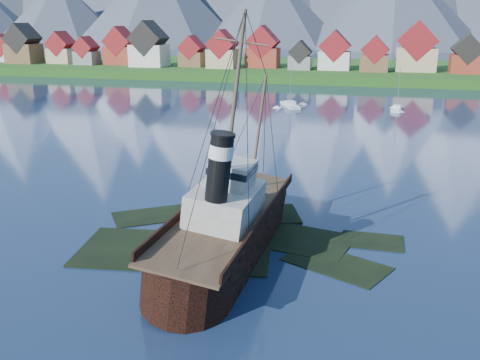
# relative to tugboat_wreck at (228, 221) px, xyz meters

# --- Properties ---
(ground) EXTENTS (1400.00, 1400.00, 0.00)m
(ground) POSITION_rel_tugboat_wreck_xyz_m (-1.80, 0.47, -2.91)
(ground) COLOR #16243E
(ground) RESTS_ON ground
(shoal) EXTENTS (31.71, 21.24, 1.14)m
(shoal) POSITION_rel_tugboat_wreck_xyz_m (-0.02, 2.62, -3.26)
(shoal) COLOR black
(shoal) RESTS_ON ground
(shore_bank) EXTENTS (600.00, 80.00, 3.20)m
(shore_bank) POSITION_rel_tugboat_wreck_xyz_m (-1.80, 170.47, -2.91)
(shore_bank) COLOR #184814
(shore_bank) RESTS_ON ground
(seawall) EXTENTS (600.00, 2.50, 2.00)m
(seawall) POSITION_rel_tugboat_wreck_xyz_m (-1.80, 132.47, -2.91)
(seawall) COLOR #3F3D38
(seawall) RESTS_ON ground
(town) EXTENTS (250.96, 16.69, 17.30)m
(town) POSITION_rel_tugboat_wreck_xyz_m (-34.92, 152.66, 6.08)
(town) COLOR maroon
(town) RESTS_ON ground
(tugboat_wreck) EXTENTS (6.77, 29.18, 23.12)m
(tugboat_wreck) POSITION_rel_tugboat_wreck_xyz_m (0.00, 0.00, 0.00)
(tugboat_wreck) COLOR black
(tugboat_wreck) RESTS_ON ground
(sailboat_d) EXTENTS (3.12, 8.00, 10.63)m
(sailboat_d) POSITION_rel_tugboat_wreck_xyz_m (17.14, 86.73, -2.67)
(sailboat_d) COLOR silver
(sailboat_d) RESTS_ON ground
(sailboat_e) EXTENTS (6.50, 10.09, 11.57)m
(sailboat_e) POSITION_rel_tugboat_wreck_xyz_m (-8.38, 85.77, -2.66)
(sailboat_e) COLOR silver
(sailboat_e) RESTS_ON ground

